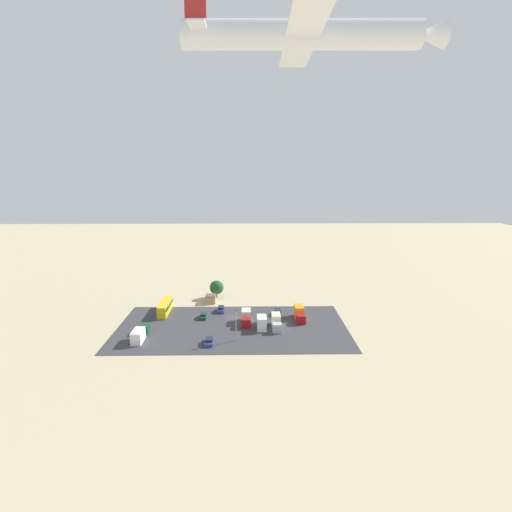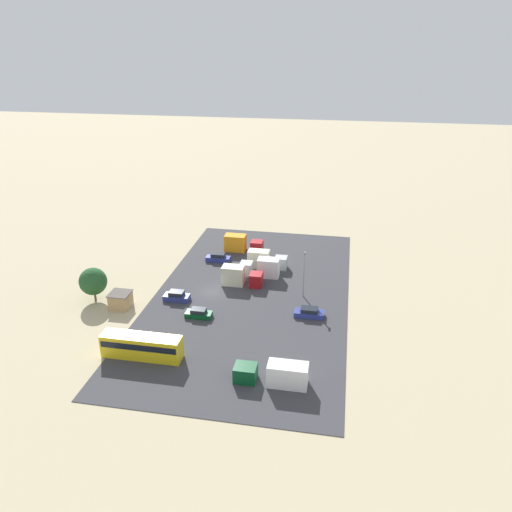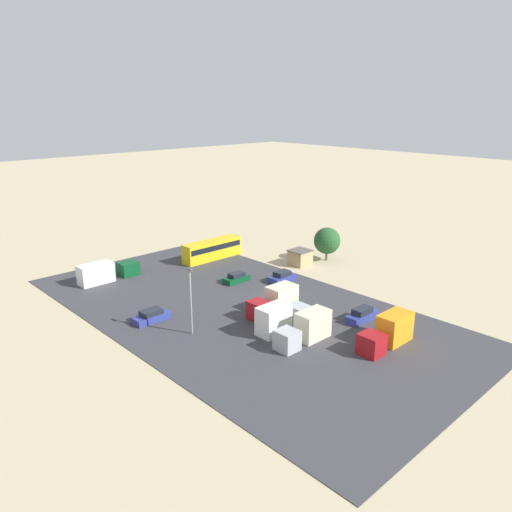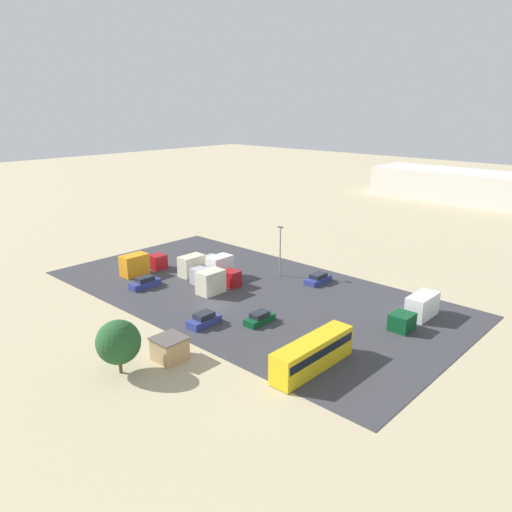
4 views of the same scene
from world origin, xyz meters
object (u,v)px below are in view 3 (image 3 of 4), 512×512
object	(u,v)px
parked_car_0	(236,278)
parked_truck_0	(275,301)
parked_car_3	(362,315)
parked_truck_4	(388,332)
bus	(212,249)
parked_truck_1	(105,272)
shed_building	(300,257)
parked_truck_2	(280,318)
parked_car_1	(151,316)
parked_truck_3	(306,329)
parked_car_2	(282,277)

from	to	relation	value
parked_car_0	parked_truck_0	bearing A→B (deg)	162.02
parked_car_3	parked_truck_4	bearing A→B (deg)	-30.27
bus	parked_truck_1	xyz separation A→B (m)	(2.39, 18.64, -0.40)
shed_building	parked_truck_2	world-z (taller)	parked_truck_2
parked_truck_0	bus	bearing A→B (deg)	-19.63
shed_building	parked_truck_4	distance (m)	29.76
parked_truck_1	shed_building	bearing A→B (deg)	61.57
parked_truck_0	parked_truck_1	size ratio (longest dim) A/B	0.76
parked_car_0	parked_truck_4	size ratio (longest dim) A/B	0.53
parked_car_1	parked_truck_4	size ratio (longest dim) A/B	0.60
shed_building	parked_truck_1	bearing A→B (deg)	61.57
parked_car_0	parked_car_3	size ratio (longest dim) A/B	0.87
bus	parked_car_0	size ratio (longest dim) A/B	2.68
bus	parked_truck_1	distance (m)	18.80
parked_truck_0	parked_truck_3	distance (m)	8.58
parked_car_3	parked_truck_2	xyz separation A→B (m)	(4.90, 9.52, 0.90)
parked_truck_1	parked_truck_3	bearing A→B (deg)	11.66
parked_car_1	parked_truck_3	world-z (taller)	parked_truck_3
bus	parked_car_2	bearing A→B (deg)	-177.83
parked_truck_3	parked_truck_0	bearing A→B (deg)	-21.77
bus	parked_car_1	bearing A→B (deg)	124.84
parked_truck_3	parked_truck_4	world-z (taller)	parked_truck_4
parked_car_0	parked_car_1	bearing A→B (deg)	101.13
parked_truck_0	parked_truck_2	distance (m)	5.27
parked_truck_2	parked_car_1	bearing A→B (deg)	-143.13
parked_truck_3	parked_truck_4	size ratio (longest dim) A/B	0.96
parked_car_1	parked_truck_4	bearing A→B (deg)	-146.22
parked_car_3	parked_truck_2	distance (m)	10.74
bus	parked_truck_4	distance (m)	38.91
parked_car_3	parked_truck_0	size ratio (longest dim) A/B	0.67
shed_building	parked_car_1	size ratio (longest dim) A/B	0.71
shed_building	parked_truck_0	size ratio (longest dim) A/B	0.47
shed_building	parked_car_3	xyz separation A→B (m)	(-20.22, 11.01, -0.53)
parked_truck_0	parked_truck_3	bearing A→B (deg)	158.23
parked_car_3	parked_truck_0	xyz separation A→B (m)	(9.01, 6.21, 0.87)
bus	parked_truck_3	world-z (taller)	bus
parked_truck_1	parked_truck_3	distance (m)	34.74
parked_car_0	parked_car_2	size ratio (longest dim) A/B	0.97
parked_truck_4	parked_truck_0	bearing A→B (deg)	10.77
parked_truck_2	parked_truck_4	size ratio (longest dim) A/B	0.92
parked_car_0	parked_truck_0	world-z (taller)	parked_truck_0
parked_truck_0	shed_building	bearing A→B (deg)	-56.93
shed_building	parked_truck_4	world-z (taller)	parked_truck_4
shed_building	bus	bearing A→B (deg)	35.17
parked_car_2	parked_truck_0	size ratio (longest dim) A/B	0.60
bus	parked_truck_1	size ratio (longest dim) A/B	1.18
bus	parked_car_2	size ratio (longest dim) A/B	2.60
parked_truck_0	parked_truck_4	xyz separation A→B (m)	(-14.83, -2.82, -0.01)
parked_truck_4	parked_truck_3	bearing A→B (deg)	41.15
parked_truck_2	parked_car_2	bearing A→B (deg)	133.16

